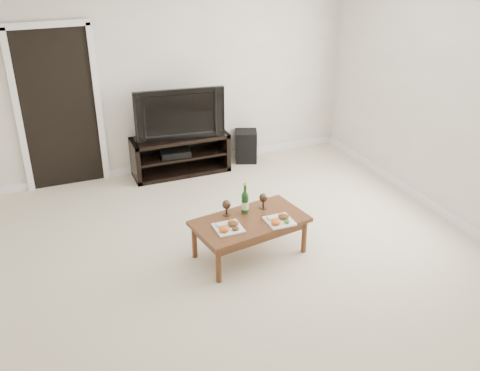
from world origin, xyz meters
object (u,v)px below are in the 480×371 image
media_console (181,155)px  coffee_table (250,237)px  subwoofer (246,146)px  television (178,112)px

media_console → coffee_table: media_console is taller
media_console → subwoofer: (1.01, 0.06, -0.05)m
subwoofer → coffee_table: (-0.93, -2.33, -0.02)m
subwoofer → media_console: bearing=-155.8°
media_console → subwoofer: 1.01m
coffee_table → television: bearing=92.0°
coffee_table → subwoofer: bearing=68.2°
television → subwoofer: 1.21m
television → media_console: bearing=0.0°
television → coffee_table: size_ratio=1.04×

